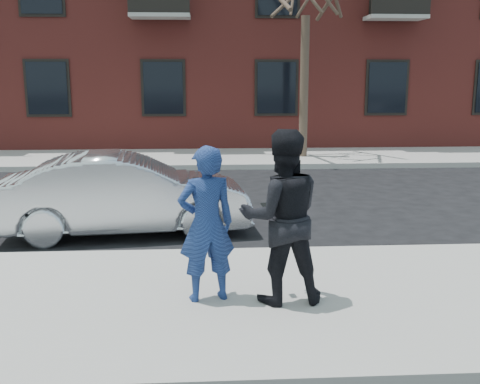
{
  "coord_description": "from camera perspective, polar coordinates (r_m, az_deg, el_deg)",
  "views": [
    {
      "loc": [
        1.51,
        -6.18,
        2.6
      ],
      "look_at": [
        1.91,
        0.4,
        1.23
      ],
      "focal_mm": 42.0,
      "sensor_mm": 36.0,
      "label": 1
    }
  ],
  "objects": [
    {
      "name": "ground",
      "position": [
        6.87,
        -16.18,
        -10.98
      ],
      "size": [
        100.0,
        100.0,
        0.0
      ],
      "primitive_type": "plane",
      "color": "black",
      "rests_on": "ground"
    },
    {
      "name": "near_sidewalk",
      "position": [
        6.62,
        -16.69,
        -11.21
      ],
      "size": [
        50.0,
        3.5,
        0.15
      ],
      "primitive_type": "cube",
      "color": "gray",
      "rests_on": "ground"
    },
    {
      "name": "near_curb",
      "position": [
        8.27,
        -13.89,
        -6.4
      ],
      "size": [
        50.0,
        0.1,
        0.15
      ],
      "primitive_type": "cube",
      "color": "#999691",
      "rests_on": "ground"
    },
    {
      "name": "far_sidewalk",
      "position": [
        17.67,
        -8.34,
        3.39
      ],
      "size": [
        50.0,
        3.5,
        0.15
      ],
      "primitive_type": "cube",
      "color": "gray",
      "rests_on": "ground"
    },
    {
      "name": "far_curb",
      "position": [
        15.9,
        -8.87,
        2.45
      ],
      "size": [
        50.0,
        0.1,
        0.15
      ],
      "primitive_type": "cube",
      "color": "#999691",
      "rests_on": "ground"
    },
    {
      "name": "silver_sedan",
      "position": [
        9.49,
        -11.52,
        -0.22
      ],
      "size": [
        4.22,
        1.86,
        1.35
      ],
      "primitive_type": "imported",
      "rotation": [
        0.0,
        0.0,
        1.68
      ],
      "color": "#B7BABF",
      "rests_on": "ground"
    },
    {
      "name": "man_hoodie",
      "position": [
        6.13,
        -3.44,
        -3.27
      ],
      "size": [
        0.71,
        0.55,
        1.73
      ],
      "rotation": [
        0.0,
        0.0,
        3.38
      ],
      "color": "navy",
      "rests_on": "near_sidewalk"
    },
    {
      "name": "man_peacoat",
      "position": [
        6.08,
        4.26,
        -2.56
      ],
      "size": [
        0.97,
        0.79,
        1.9
      ],
      "rotation": [
        0.0,
        0.0,
        3.21
      ],
      "color": "black",
      "rests_on": "near_sidewalk"
    }
  ]
}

